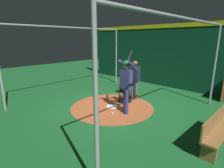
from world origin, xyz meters
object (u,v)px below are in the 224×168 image
batter (126,81)px  catcher (125,94)px  baseball_0 (116,104)px  umpire (135,78)px  home_plate (112,106)px  bench (218,129)px  baseball_1 (112,113)px

batter → catcher: batter is taller
catcher → baseball_0: size_ratio=13.28×
batter → umpire: (-1.44, -0.71, -0.21)m
home_plate → bench: size_ratio=0.22×
batter → bench: bearing=89.7°
umpire → bench: 4.07m
batter → catcher: (-0.73, -0.69, -0.81)m
umpire → bench: umpire is taller
baseball_0 → baseball_1: same height
home_plate → catcher: catcher is taller
batter → home_plate: bearing=-90.5°
umpire → baseball_0: (1.18, -0.05, -0.94)m
bench → baseball_0: 3.84m
batter → bench: 3.15m
baseball_1 → catcher: bearing=-158.4°
umpire → bench: bearing=68.8°
catcher → bench: 3.82m
baseball_0 → baseball_1: (0.77, 0.56, 0.00)m
home_plate → baseball_0: 0.26m
batter → umpire: bearing=-153.8°
home_plate → batter: size_ratio=0.19×
umpire → baseball_1: 2.22m
batter → baseball_1: bearing=-21.1°
catcher → baseball_1: (1.25, 0.49, -0.35)m
baseball_1 → batter: bearing=158.9°
home_plate → bench: bench is taller
umpire → bench: (1.46, 3.76, -0.53)m
home_plate → catcher: (-0.73, 0.03, 0.38)m
bench → baseball_0: bench is taller
baseball_0 → home_plate: bearing=7.1°
bench → batter: bearing=-90.3°
batter → catcher: size_ratio=2.28×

